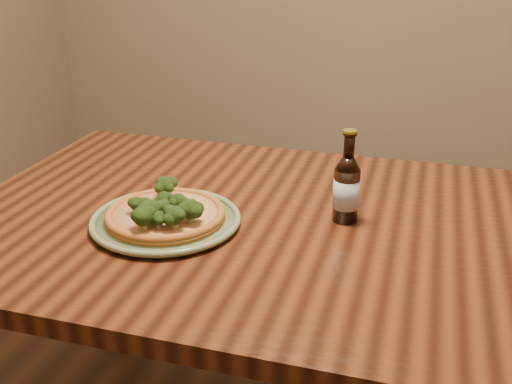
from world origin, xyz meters
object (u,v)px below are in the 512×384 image
(plate, at_px, (166,220))
(pizza, at_px, (165,213))
(table, at_px, (321,264))
(beer_bottle, at_px, (347,188))

(plate, height_order, pizza, pizza)
(plate, distance_m, pizza, 0.02)
(table, distance_m, beer_bottle, 0.18)
(table, xyz_separation_m, beer_bottle, (0.04, 0.04, 0.17))
(plate, bearing_deg, pizza, -69.33)
(table, bearing_deg, pizza, -163.18)
(pizza, xyz_separation_m, beer_bottle, (0.35, 0.13, 0.05))
(beer_bottle, bearing_deg, plate, -171.43)
(table, height_order, pizza, pizza)
(pizza, bearing_deg, plate, 110.67)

